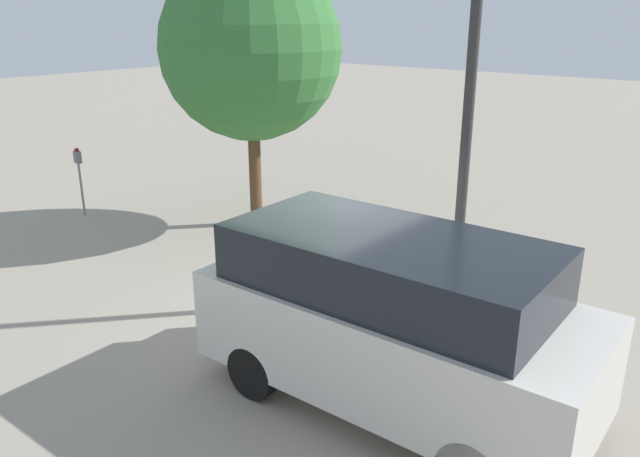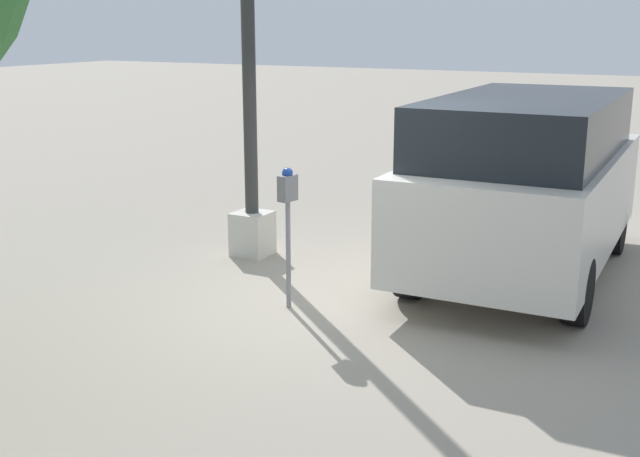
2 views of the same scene
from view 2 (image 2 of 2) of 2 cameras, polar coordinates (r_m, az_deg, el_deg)
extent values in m
plane|color=gray|center=(8.30, 1.94, -5.66)|extent=(80.00, 80.00, 0.00)
cylinder|color=gray|center=(8.14, -2.27, -1.90)|extent=(0.05, 0.05, 1.13)
cube|color=slate|center=(7.97, -2.32, 2.89)|extent=(0.22, 0.14, 0.26)
sphere|color=navy|center=(7.95, -2.33, 3.96)|extent=(0.11, 0.11, 0.11)
cube|color=beige|center=(10.11, -4.82, -0.36)|extent=(0.44, 0.44, 0.55)
cylinder|color=#2D2D2D|center=(9.78, -5.17, 15.37)|extent=(0.16, 0.16, 4.94)
cube|color=beige|center=(9.49, 14.39, 1.97)|extent=(4.50, 2.06, 1.09)
cube|color=black|center=(9.24, 14.57, 7.10)|extent=(3.61, 1.88, 0.65)
cube|color=orange|center=(11.78, 13.62, 2.44)|extent=(0.08, 0.12, 0.20)
cylinder|color=black|center=(11.11, 11.50, 1.05)|extent=(0.67, 0.25, 0.66)
cylinder|color=black|center=(10.81, 20.22, 0.06)|extent=(0.67, 0.25, 0.66)
cylinder|color=black|center=(8.56, 6.55, -2.77)|extent=(0.67, 0.25, 0.66)
cylinder|color=black|center=(8.17, 17.85, -4.25)|extent=(0.67, 0.25, 0.66)
camera|label=1|loc=(12.80, 44.94, 17.09)|focal=35.00mm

